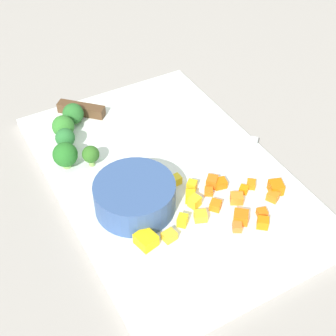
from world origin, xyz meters
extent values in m
plane|color=#9C948F|center=(0.00, 0.00, 0.00)|extent=(4.00, 4.00, 0.00)
cube|color=white|center=(0.00, 0.00, 0.01)|extent=(0.46, 0.31, 0.01)
cylinder|color=#35518A|center=(-0.04, 0.07, 0.03)|extent=(0.11, 0.11, 0.04)
cube|color=silver|center=(0.05, -0.09, 0.01)|extent=(0.13, 0.14, 0.00)
cube|color=brown|center=(0.19, 0.05, 0.02)|extent=(0.07, 0.07, 0.02)
cube|color=orange|center=(-0.11, -0.10, 0.02)|extent=(0.02, 0.02, 0.01)
cube|color=orange|center=(-0.10, -0.11, 0.02)|extent=(0.02, 0.02, 0.02)
cube|color=orange|center=(-0.13, -0.03, 0.02)|extent=(0.02, 0.02, 0.01)
cube|color=orange|center=(-0.05, -0.04, 0.02)|extent=(0.02, 0.02, 0.01)
cube|color=orange|center=(-0.09, -0.02, 0.02)|extent=(0.02, 0.02, 0.01)
cube|color=orange|center=(-0.08, -0.09, 0.02)|extent=(0.02, 0.02, 0.01)
cube|color=orange|center=(-0.13, -0.07, 0.02)|extent=(0.02, 0.02, 0.01)
cube|color=orange|center=(-0.15, -0.06, 0.02)|extent=(0.02, 0.02, 0.01)
cube|color=orange|center=(-0.06, -0.03, 0.02)|extent=(0.02, 0.02, 0.01)
cube|color=orange|center=(-0.06, -0.05, 0.02)|extent=(0.02, 0.02, 0.01)
cube|color=orange|center=(-0.08, -0.07, 0.02)|extent=(0.02, 0.02, 0.01)
cube|color=orange|center=(-0.09, -0.05, 0.02)|extent=(0.02, 0.02, 0.01)
cube|color=orange|center=(-0.12, -0.04, 0.02)|extent=(0.03, 0.03, 0.02)
cube|color=yellow|center=(-0.09, 0.03, 0.02)|extent=(0.02, 0.02, 0.01)
cube|color=yellow|center=(-0.06, 0.00, 0.02)|extent=(0.02, 0.02, 0.01)
cube|color=yellow|center=(-0.07, 0.00, 0.02)|extent=(0.02, 0.02, 0.02)
cube|color=yellow|center=(-0.10, 0.09, 0.02)|extent=(0.03, 0.03, 0.02)
cube|color=yellow|center=(-0.10, 0.06, 0.02)|extent=(0.02, 0.02, 0.01)
cube|color=yellow|center=(-0.10, 0.01, 0.02)|extent=(0.02, 0.02, 0.01)
cube|color=yellow|center=(-0.02, 0.00, 0.02)|extent=(0.01, 0.01, 0.01)
cube|color=yellow|center=(-0.04, -0.01, 0.02)|extent=(0.02, 0.02, 0.01)
cylinder|color=#95B66B|center=(0.12, 0.11, 0.02)|extent=(0.01, 0.01, 0.02)
sphere|color=#2A6E31|center=(0.12, 0.11, 0.04)|extent=(0.03, 0.03, 0.03)
cylinder|color=#89B156|center=(0.07, 0.09, 0.02)|extent=(0.01, 0.01, 0.01)
sphere|color=#316921|center=(0.07, 0.09, 0.03)|extent=(0.03, 0.03, 0.03)
cylinder|color=#85C16C|center=(0.15, 0.10, 0.02)|extent=(0.01, 0.01, 0.01)
sphere|color=#347C2C|center=(0.15, 0.10, 0.03)|extent=(0.03, 0.03, 0.03)
cylinder|color=#80B35D|center=(0.18, 0.07, 0.02)|extent=(0.01, 0.01, 0.01)
sphere|color=#2A6B2A|center=(0.18, 0.07, 0.03)|extent=(0.03, 0.03, 0.03)
cylinder|color=#86B15B|center=(0.08, 0.12, 0.02)|extent=(0.01, 0.01, 0.01)
sphere|color=#256B23|center=(0.08, 0.12, 0.03)|extent=(0.04, 0.04, 0.04)
camera|label=1|loc=(-0.44, 0.25, 0.49)|focal=51.86mm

